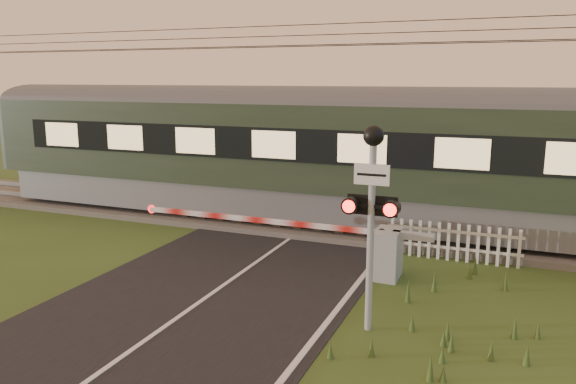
% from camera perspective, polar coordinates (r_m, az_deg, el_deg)
% --- Properties ---
extents(ground, '(160.00, 160.00, 0.00)m').
position_cam_1_polar(ground, '(12.11, -8.51, -10.78)').
color(ground, '#33461B').
rests_on(ground, ground).
extents(road, '(6.00, 140.00, 0.03)m').
position_cam_1_polar(road, '(11.92, -9.02, -11.13)').
color(road, black).
rests_on(road, ground).
extents(track_bed, '(140.00, 3.40, 0.39)m').
position_cam_1_polar(track_bed, '(17.70, 2.18, -3.22)').
color(track_bed, '#47423D').
rests_on(track_bed, ground).
extents(overhead_wires, '(120.00, 0.62, 0.62)m').
position_cam_1_polar(overhead_wires, '(17.15, 2.33, 15.39)').
color(overhead_wires, black).
rests_on(overhead_wires, ground).
extents(boom_gate, '(7.65, 0.89, 1.18)m').
position_cam_1_polar(boom_gate, '(13.32, 8.42, -5.72)').
color(boom_gate, gray).
rests_on(boom_gate, ground).
extents(crossing_signal, '(0.96, 0.37, 3.78)m').
position_cam_1_polar(crossing_signal, '(9.99, 8.52, -0.02)').
color(crossing_signal, gray).
rests_on(crossing_signal, ground).
extents(picket_fence, '(3.35, 0.08, 0.98)m').
position_cam_1_polar(picket_fence, '(14.84, 16.43, -4.90)').
color(picket_fence, silver).
rests_on(picket_fence, ground).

